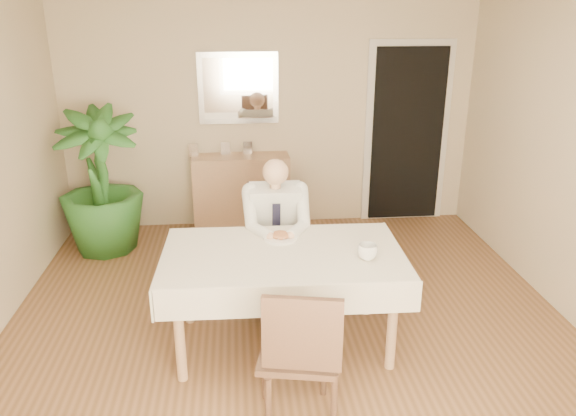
{
  "coord_description": "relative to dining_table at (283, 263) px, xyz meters",
  "views": [
    {
      "loc": [
        -0.37,
        -3.63,
        2.42
      ],
      "look_at": [
        0.0,
        0.35,
        0.95
      ],
      "focal_mm": 35.0,
      "sensor_mm": 36.0,
      "label": 1
    }
  ],
  "objects": [
    {
      "name": "window",
      "position": [
        0.07,
        -2.46,
        0.78
      ],
      "size": [
        1.34,
        0.04,
        1.44
      ],
      "color": "beige",
      "rests_on": "room"
    },
    {
      "name": "potted_palm",
      "position": [
        -1.68,
        1.88,
        0.07
      ],
      "size": [
        0.97,
        0.97,
        1.47
      ],
      "primitive_type": "imported",
      "rotation": [
        0.0,
        0.0,
        0.2
      ],
      "color": "#265E21",
      "rests_on": "ground"
    },
    {
      "name": "chair_far",
      "position": [
        0.0,
        0.89,
        -0.13
      ],
      "size": [
        0.49,
        0.49,
        0.96
      ],
      "rotation": [
        0.0,
        0.0,
        -0.08
      ],
      "color": "#442A1E",
      "rests_on": "ground"
    },
    {
      "name": "dining_table",
      "position": [
        0.0,
        0.0,
        0.0
      ],
      "size": [
        1.74,
        1.05,
        0.75
      ],
      "rotation": [
        0.0,
        0.0,
        -0.02
      ],
      "color": "#AC7D56",
      "rests_on": "ground"
    },
    {
      "name": "seated_man",
      "position": [
        0.0,
        0.59,
        0.02
      ],
      "size": [
        0.48,
        0.72,
        1.24
      ],
      "color": "white",
      "rests_on": "ground"
    },
    {
      "name": "photo_frame_right",
      "position": [
        -0.18,
        2.42,
        0.25
      ],
      "size": [
        0.1,
        0.02,
        0.14
      ],
      "primitive_type": "cube",
      "color": "silver",
      "rests_on": "sideboard"
    },
    {
      "name": "fork",
      "position": [
        -0.04,
        0.18,
        0.11
      ],
      "size": [
        0.01,
        0.13,
        0.01
      ],
      "primitive_type": "cylinder",
      "rotation": [
        1.57,
        0.0,
        0.0
      ],
      "color": "silver",
      "rests_on": "dining_table"
    },
    {
      "name": "coffee_mug",
      "position": [
        0.57,
        -0.17,
        0.14
      ],
      "size": [
        0.15,
        0.15,
        0.11
      ],
      "primitive_type": "imported",
      "rotation": [
        0.0,
        0.0,
        -0.14
      ],
      "color": "white",
      "rests_on": "dining_table"
    },
    {
      "name": "doorway",
      "position": [
        1.62,
        2.48,
        0.33
      ],
      "size": [
        0.96,
        0.07,
        2.1
      ],
      "color": "beige",
      "rests_on": "ground"
    },
    {
      "name": "knife",
      "position": [
        0.04,
        0.18,
        0.11
      ],
      "size": [
        0.01,
        0.13,
        0.01
      ],
      "primitive_type": "cylinder",
      "rotation": [
        1.57,
        0.0,
        0.0
      ],
      "color": "silver",
      "rests_on": "dining_table"
    },
    {
      "name": "mirror",
      "position": [
        -0.27,
        2.48,
        0.88
      ],
      "size": [
        0.86,
        0.04,
        0.76
      ],
      "color": "silver",
      "rests_on": "room"
    },
    {
      "name": "plate",
      "position": [
        0.0,
        0.24,
        0.09
      ],
      "size": [
        0.26,
        0.26,
        0.02
      ],
      "primitive_type": "cylinder",
      "color": "white",
      "rests_on": "dining_table"
    },
    {
      "name": "photo_frame_center",
      "position": [
        -0.43,
        2.41,
        0.25
      ],
      "size": [
        0.1,
        0.02,
        0.14
      ],
      "primitive_type": "cube",
      "color": "silver",
      "rests_on": "sideboard"
    },
    {
      "name": "chair_near",
      "position": [
        0.02,
        -0.89,
        -0.13
      ],
      "size": [
        0.53,
        0.53,
        0.94
      ],
      "rotation": [
        0.0,
        0.0,
        -0.2
      ],
      "color": "#442A1E",
      "rests_on": "ground"
    },
    {
      "name": "food",
      "position": [
        0.0,
        0.24,
        0.11
      ],
      "size": [
        0.14,
        0.14,
        0.06
      ],
      "primitive_type": "ellipsoid",
      "color": "brown",
      "rests_on": "dining_table"
    },
    {
      "name": "room",
      "position": [
        0.07,
        0.01,
        0.63
      ],
      "size": [
        5.0,
        5.02,
        2.6
      ],
      "color": "brown",
      "rests_on": "ground"
    },
    {
      "name": "sideboard",
      "position": [
        -0.27,
        2.33,
        -0.25
      ],
      "size": [
        1.06,
        0.39,
        0.84
      ],
      "primitive_type": "cube",
      "rotation": [
        0.0,
        0.0,
        0.02
      ],
      "color": "#AC7D56",
      "rests_on": "ground"
    },
    {
      "name": "photo_frame_left",
      "position": [
        -0.77,
        2.36,
        0.25
      ],
      "size": [
        0.1,
        0.02,
        0.14
      ],
      "primitive_type": "cube",
      "color": "silver",
      "rests_on": "sideboard"
    }
  ]
}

